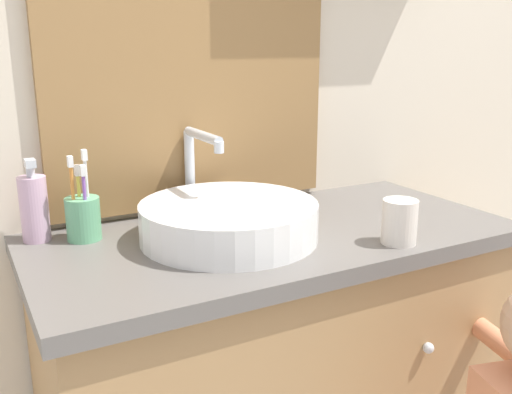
% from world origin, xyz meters
% --- Properties ---
extents(wall_back, '(3.20, 0.18, 2.50)m').
position_xyz_m(wall_back, '(0.02, 0.62, 1.29)').
color(wall_back, beige).
rests_on(wall_back, ground_plane).
extents(vanity_counter, '(1.06, 0.51, 0.82)m').
position_xyz_m(vanity_counter, '(0.00, 0.35, 0.41)').
color(vanity_counter, '#A37A4C').
rests_on(vanity_counter, ground_plane).
extents(sink_basin, '(0.37, 0.42, 0.21)m').
position_xyz_m(sink_basin, '(-0.11, 0.35, 0.86)').
color(sink_basin, white).
rests_on(sink_basin, vanity_counter).
extents(toothbrush_holder, '(0.07, 0.07, 0.19)m').
position_xyz_m(toothbrush_holder, '(-0.38, 0.49, 0.87)').
color(toothbrush_holder, '#66B27F').
rests_on(toothbrush_holder, vanity_counter).
extents(soap_dispenser, '(0.06, 0.06, 0.18)m').
position_xyz_m(soap_dispenser, '(-0.47, 0.53, 0.89)').
color(soap_dispenser, '#CCA3BC').
rests_on(soap_dispenser, vanity_counter).
extents(drinking_cup, '(0.07, 0.07, 0.09)m').
position_xyz_m(drinking_cup, '(0.18, 0.16, 0.86)').
color(drinking_cup, silver).
rests_on(drinking_cup, vanity_counter).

